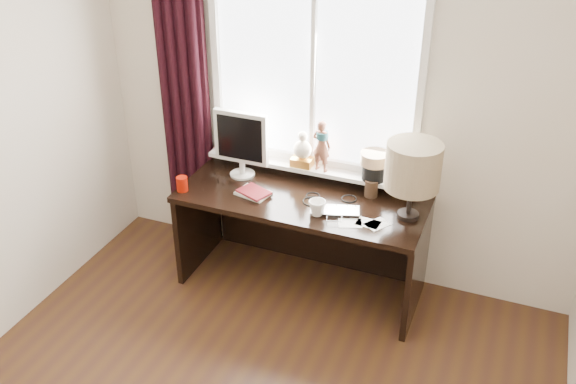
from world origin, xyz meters
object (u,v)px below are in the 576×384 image
at_px(table_lamp, 413,167).
at_px(monitor, 241,140).
at_px(laptop, 335,211).
at_px(desk, 306,220).
at_px(mug, 317,207).
at_px(red_cup, 182,184).

bearing_deg(table_lamp, monitor, 174.32).
xyz_separation_m(laptop, desk, (-0.27, 0.21, -0.26)).
relative_size(mug, table_lamp, 0.21).
xyz_separation_m(laptop, monitor, (-0.79, 0.25, 0.27)).
bearing_deg(table_lamp, mug, -160.97).
relative_size(desk, table_lamp, 3.27).
distance_m(desk, table_lamp, 0.95).
bearing_deg(mug, red_cup, -177.46).
bearing_deg(desk, laptop, -36.92).
height_order(red_cup, monitor, monitor).
relative_size(desk, monitor, 3.47).
bearing_deg(desk, mug, -57.92).
height_order(mug, desk, mug).
relative_size(red_cup, desk, 0.06).
bearing_deg(laptop, mug, -162.06).
bearing_deg(laptop, red_cup, 169.57).
relative_size(laptop, table_lamp, 0.62).
height_order(desk, monitor, monitor).
distance_m(red_cup, desk, 0.91).
xyz_separation_m(mug, desk, (-0.17, 0.28, -0.30)).
bearing_deg(table_lamp, laptop, -164.94).
distance_m(red_cup, monitor, 0.51).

